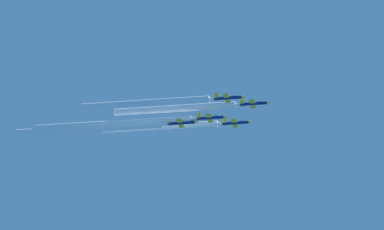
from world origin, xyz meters
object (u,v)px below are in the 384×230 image
Objects in this scene: jet_lead at (255,103)px; jet_right_wingman at (229,98)px; jet_high_trail at (182,123)px; jet_left_wingman at (237,123)px; jet_slot at (212,118)px.

jet_lead is 15.65m from jet_right_wingman.
jet_right_wingman is at bearing 58.30° from jet_high_trail.
jet_right_wingman is at bearing -33.90° from jet_lead.
jet_lead is 15.70m from jet_left_wingman.
jet_right_wingman is 1.00× the size of jet_high_trail.
jet_lead is 18.03m from jet_slot.
jet_lead reaches higher than jet_high_trail.
jet_left_wingman is 1.00× the size of jet_slot.
jet_left_wingman is 1.00× the size of jet_high_trail.
jet_lead is 1.00× the size of jet_slot.
jet_left_wingman is at bearing -179.45° from jet_right_wingman.
jet_lead is at bearing 34.74° from jet_left_wingman.
jet_high_trail is (12.94, -20.18, -4.18)m from jet_left_wingman.
jet_high_trail is at bearing -89.63° from jet_lead.
jet_lead is 29.76m from jet_high_trail.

